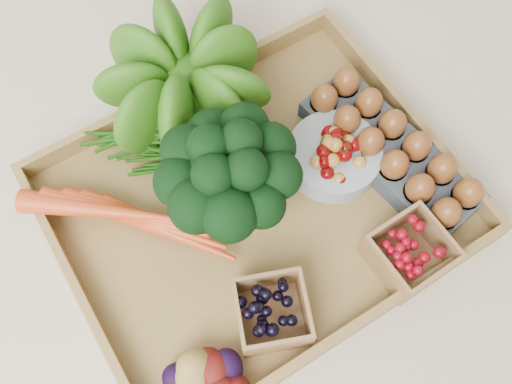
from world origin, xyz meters
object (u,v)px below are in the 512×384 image
tray (256,207)px  broccoli (231,192)px  egg_carton (389,154)px  cherry_bowl (334,156)px

tray → broccoli: 0.09m
broccoli → egg_carton: 0.25m
broccoli → egg_carton: bearing=-11.2°
tray → broccoli: bearing=167.3°
egg_carton → broccoli: bearing=160.0°
broccoli → egg_carton: broccoli is taller
tray → cherry_bowl: (0.13, -0.00, 0.03)m
cherry_bowl → egg_carton: cherry_bowl is taller
tray → broccoli: size_ratio=3.02×
broccoli → egg_carton: size_ratio=0.63×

